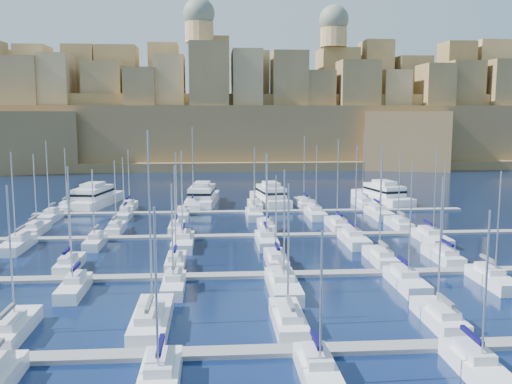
{
  "coord_description": "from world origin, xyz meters",
  "views": [
    {
      "loc": [
        -7.42,
        -78.0,
        19.45
      ],
      "look_at": [
        -1.14,
        6.0,
        7.74
      ],
      "focal_mm": 40.0,
      "sensor_mm": 36.0,
      "label": 1
    }
  ],
  "objects": [
    {
      "name": "ground",
      "position": [
        0.0,
        0.0,
        0.0
      ],
      "size": [
        600.0,
        600.0,
        0.0
      ],
      "primitive_type": "plane",
      "color": "black",
      "rests_on": "ground"
    },
    {
      "name": "pontoon_near",
      "position": [
        0.0,
        -34.0,
        0.2
      ],
      "size": [
        84.0,
        2.0,
        0.4
      ],
      "primitive_type": "cube",
      "color": "slate",
      "rests_on": "ground"
    },
    {
      "name": "pontoon_mid_near",
      "position": [
        0.0,
        -12.0,
        0.2
      ],
      "size": [
        84.0,
        2.0,
        0.4
      ],
      "primitive_type": "cube",
      "color": "slate",
      "rests_on": "ground"
    },
    {
      "name": "pontoon_mid_far",
      "position": [
        0.0,
        10.0,
        0.2
      ],
      "size": [
        84.0,
        2.0,
        0.4
      ],
      "primitive_type": "cube",
      "color": "slate",
      "rests_on": "ground"
    },
    {
      "name": "pontoon_far",
      "position": [
        0.0,
        32.0,
        0.2
      ],
      "size": [
        84.0,
        2.0,
        0.4
      ],
      "primitive_type": "cube",
      "color": "slate",
      "rests_on": "ground"
    },
    {
      "name": "sailboat_1",
      "position": [
        -25.13,
        -28.76,
        0.74
      ],
      "size": [
        2.61,
        8.71,
        13.63
      ],
      "color": "white",
      "rests_on": "ground"
    },
    {
      "name": "sailboat_2",
      "position": [
        -13.19,
        -27.68,
        0.79
      ],
      "size": [
        3.27,
        10.89,
        18.25
      ],
      "color": "white",
      "rests_on": "ground"
    },
    {
      "name": "sailboat_3",
      "position": [
        -0.75,
        -28.57,
        0.74
      ],
      "size": [
        2.73,
        9.09,
        13.51
      ],
      "color": "white",
      "rests_on": "ground"
    },
    {
      "name": "sailboat_4",
      "position": [
        13.3,
        -28.76,
        0.74
      ],
      "size": [
        2.61,
        8.7,
        14.02
      ],
      "color": "white",
      "rests_on": "ground"
    },
    {
      "name": "sailboat_8",
      "position": [
        -11.41,
        -39.53,
        0.74
      ],
      "size": [
        2.79,
        9.3,
        13.54
      ],
      "color": "white",
      "rests_on": "ground"
    },
    {
      "name": "sailboat_9",
      "position": [
        0.04,
        -39.2,
        0.72
      ],
      "size": [
        2.59,
        8.63,
        11.7
      ],
      "color": "white",
      "rests_on": "ground"
    },
    {
      "name": "sailboat_10",
      "position": [
        12.01,
        -39.23,
        0.73
      ],
      "size": [
        2.61,
        8.69,
        12.97
      ],
      "color": "white",
      "rests_on": "ground"
    },
    {
      "name": "sailboat_13",
      "position": [
        -25.51,
        -7.15,
        0.71
      ],
      "size": [
        2.37,
        7.91,
        11.31
      ],
      "color": "white",
      "rests_on": "ground"
    },
    {
      "name": "sailboat_14",
      "position": [
        -12.33,
        -7.16,
        0.73
      ],
      "size": [
        2.36,
        7.88,
        13.25
      ],
      "color": "white",
      "rests_on": "ground"
    },
    {
      "name": "sailboat_15",
      "position": [
        0.5,
        -6.89,
        0.72
      ],
      "size": [
        2.53,
        8.44,
        11.85
      ],
      "color": "white",
      "rests_on": "ground"
    },
    {
      "name": "sailboat_16",
      "position": [
        14.25,
        -6.74,
        0.74
      ],
      "size": [
        2.62,
        8.73,
        13.87
      ],
      "color": "white",
      "rests_on": "ground"
    },
    {
      "name": "sailboat_17",
      "position": [
        22.72,
        -6.63,
        0.74
      ],
      "size": [
        2.69,
        8.96,
        13.45
      ],
      "color": "white",
      "rests_on": "ground"
    },
    {
      "name": "sailboat_19",
      "position": [
        -22.66,
        -16.96,
        0.74
      ],
      "size": [
        2.44,
        8.14,
        14.23
      ],
      "color": "white",
      "rests_on": "ground"
    },
    {
      "name": "sailboat_20",
      "position": [
        -11.93,
        -16.87,
        0.72
      ],
      "size": [
        2.38,
        7.95,
        12.28
      ],
      "color": "white",
      "rests_on": "ground"
    },
    {
      "name": "sailboat_21",
      "position": [
        0.02,
        -18.12,
        0.76
      ],
      "size": [
        3.15,
        10.49,
        13.86
      ],
      "color": "white",
      "rests_on": "ground"
    },
    {
      "name": "sailboat_22",
      "position": [
        14.06,
        -17.43,
        0.75
      ],
      "size": [
        2.73,
        9.09,
        14.41
      ],
      "color": "white",
      "rests_on": "ground"
    },
    {
      "name": "sailboat_23",
      "position": [
        24.12,
        -17.35,
        0.74
      ],
      "size": [
        2.68,
        8.92,
        13.41
      ],
      "color": "white",
      "rests_on": "ground"
    },
    {
      "name": "sailboat_24",
      "position": [
        -36.37,
        15.32,
        0.73
      ],
      "size": [
        2.66,
        8.86,
        13.18
      ],
      "color": "white",
      "rests_on": "ground"
    },
    {
      "name": "sailboat_25",
      "position": [
        -23.47,
        14.86,
        0.72
      ],
      "size": [
        2.38,
        7.93,
        12.13
      ],
      "color": "white",
      "rests_on": "ground"
    },
    {
      "name": "sailboat_26",
      "position": [
        -13.59,
        14.88,
        0.73
      ],
      "size": [
        2.39,
        7.96,
        13.31
      ],
      "color": "white",
      "rests_on": "ground"
    },
    {
      "name": "sailboat_27",
      "position": [
        1.27,
        15.15,
        0.73
      ],
      "size": [
        2.55,
        8.51,
        13.22
      ],
      "color": "white",
      "rests_on": "ground"
    },
    {
      "name": "sailboat_28",
      "position": [
        13.43,
        15.53,
        0.76
      ],
      "size": [
        2.79,
        9.29,
        15.38
      ],
      "color": "white",
      "rests_on": "ground"
    },
    {
      "name": "sailboat_29",
      "position": [
        23.99,
        15.27,
        0.73
      ],
      "size": [
        2.63,
        8.77,
        12.91
      ],
      "color": "white",
      "rests_on": "ground"
    },
    {
      "name": "sailboat_30",
      "position": [
        -35.64,
        4.25,
        0.75
      ],
      "size": [
        2.92,
        9.75,
        14.39
      ],
      "color": "white",
      "rests_on": "ground"
    },
    {
      "name": "sailboat_31",
      "position": [
        -24.85,
        5.24,
        0.71
      ],
      "size": [
        2.32,
        7.73,
        11.75
      ],
      "color": "white",
      "rests_on": "ground"
    },
    {
      "name": "sailboat_32",
      "position": [
        -12.0,
        4.04,
        0.76
      ],
      "size": [
        3.05,
        10.17,
        14.41
      ],
      "color": "white",
      "rests_on": "ground"
    },
    {
      "name": "sailboat_33",
      "position": [
        0.29,
        4.32,
        0.75
      ],
      "size": [
        2.88,
        9.59,
        13.87
      ],
      "color": "white",
      "rests_on": "ground"
    },
    {
      "name": "sailboat_34",
      "position": [
        13.42,
        4.16,
        0.76
      ],
      "size": [
        2.98,
        9.92,
        15.02
      ],
      "color": "white",
      "rests_on": "ground"
    },
    {
      "name": "sailboat_35",
      "position": [
        25.34,
        4.11,
        0.76
      ],
      "size": [
        3.01,
        10.02,
        14.82
      ],
      "color": "white",
      "rests_on": "ground"
    },
    {
      "name": "sailboat_36",
      "position": [
        -36.87,
        36.86,
        0.73
      ],
      "size": [
        2.38,
        7.92,
        12.83
      ],
      "color": "white",
      "rests_on": "ground"
    },
    {
      "name": "sailboat_37",
      "position": [
        -24.52,
        37.07,
        0.72
      ],
      "size": [
        2.5,
        8.35,
        12.43
      ],
      "color": "white",
      "rests_on": "ground"
    },
    {
      "name": "sailboat_38",
      "position": [
        -11.7,
        38.21,
        0.78
      ],
      "size": [
        3.2,
        10.68,
        16.94
      ],
      "color": "white",
      "rests_on": "ground"
    },
    {
      "name": "sailboat_39",
      "position": [
        0.94,
        37.32,
        0.73
      ],
      "size": [
        2.66,
        8.86,
        12.88
      ],
      "color": "white",
      "rests_on": "ground"
    },
    {
      "name": "sailboat_40",
      "position": [
        11.31,
        38.02,
        0.76
      ],
      "size": [
        3.09,
        10.3,
        15.04
      ],
      "color": "white",
      "rests_on": "ground"
    },
    {
      "name": "sailboat_41",
      "position": [
        23.7,
        37.64,
        0.77
      ],
      "size": [
        2.85,
        9.51,
        16.1
      ],
      "color": "white",
      "rests_on": "ground"
    },
    {
      "name": "sailboat_42",
      "position": [
        -37.18,
        26.59,
        0.75
      ],
      "size": [
        2.72,
        9.05,
        14.79
      ],
      "color": "white",
      "rests_on": "ground"
    },
    {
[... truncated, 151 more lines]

